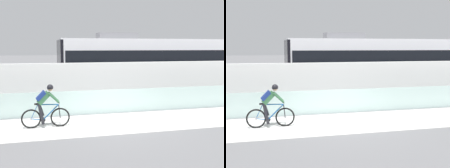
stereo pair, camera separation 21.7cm
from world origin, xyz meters
The scene contains 8 objects.
ground_plane centered at (0.00, 0.00, 0.00)m, with size 200.00×200.00×0.00m, color slate.
bike_path_deck centered at (0.00, 0.00, 0.01)m, with size 32.00×3.20×0.01m, color silver.
glass_parapet centered at (0.00, 1.85, 0.53)m, with size 32.00×0.05×1.06m, color #ADC6C1.
concrete_barrier_wall centered at (0.00, 3.65, 1.09)m, with size 32.00×0.36×2.19m, color silver.
tram_rail_near centered at (0.00, 6.13, 0.00)m, with size 32.00×0.08×0.01m, color #595654.
tram_rail_far centered at (0.00, 7.57, 0.00)m, with size 32.00×0.08×0.01m, color #595654.
tram centered at (3.86, 6.85, 1.89)m, with size 11.06×2.54×3.81m.
cyclist_on_bike centered at (-2.77, 0.00, 0.80)m, with size 1.77×0.58×1.61m.
Camera 1 is at (-3.22, -11.19, 2.97)m, focal length 48.65 mm.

